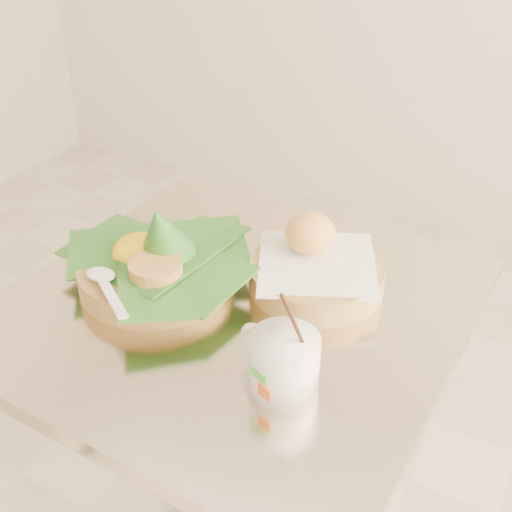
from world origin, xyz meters
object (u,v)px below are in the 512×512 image
at_px(rice_basket, 155,262).
at_px(coffee_mug, 283,360).
at_px(bread_basket, 315,268).
at_px(cafe_table, 239,398).

relative_size(rice_basket, coffee_mug, 1.96).
bearing_deg(coffee_mug, bread_basket, 102.84).
xyz_separation_m(rice_basket, coffee_mug, (0.29, -0.12, 0.00)).
height_order(cafe_table, coffee_mug, coffee_mug).
bearing_deg(rice_basket, bread_basket, 26.55).
xyz_separation_m(bread_basket, coffee_mug, (0.06, -0.24, 0.01)).
bearing_deg(cafe_table, bread_basket, 46.57).
bearing_deg(bread_basket, cafe_table, -133.43).
relative_size(cafe_table, bread_basket, 2.97).
height_order(cafe_table, rice_basket, rice_basket).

